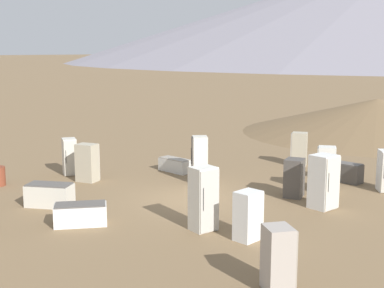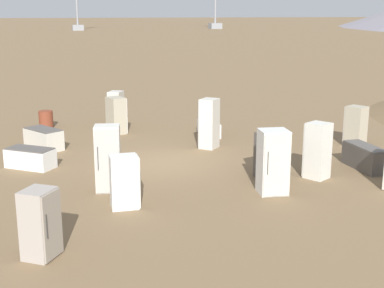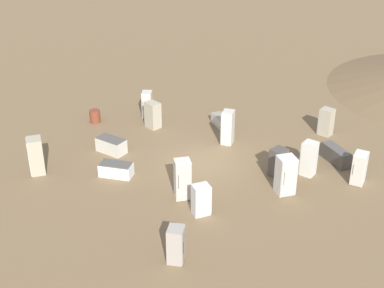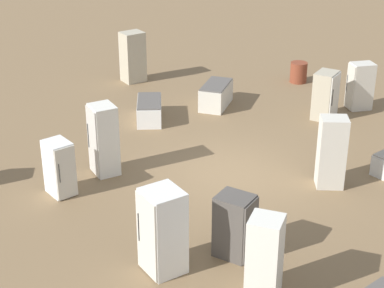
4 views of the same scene
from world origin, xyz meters
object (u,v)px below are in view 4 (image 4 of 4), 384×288
discarded_fridge_10 (265,258)px  discarded_fridge_15 (325,95)px  discarded_fridge_13 (235,226)px  discarded_fridge_9 (104,140)px  discarded_fridge_5 (332,152)px  discarded_fridge_11 (216,95)px  discarded_fridge_2 (162,231)px  discarded_fridge_1 (59,168)px  discarded_fridge_3 (360,86)px  discarded_fridge_14 (149,110)px  rusty_barrel (299,72)px  discarded_fridge_0 (133,57)px

discarded_fridge_10 → discarded_fridge_15: size_ratio=1.13×
discarded_fridge_13 → discarded_fridge_9: bearing=-108.2°
discarded_fridge_5 → discarded_fridge_11: 6.21m
discarded_fridge_2 → discarded_fridge_9: size_ratio=0.96×
discarded_fridge_1 → discarded_fridge_3: 10.54m
discarded_fridge_5 → discarded_fridge_9: bearing=175.7°
discarded_fridge_9 → discarded_fridge_15: bearing=-88.4°
discarded_fridge_3 → discarded_fridge_14: 6.97m
rusty_barrel → discarded_fridge_1: bearing=-81.6°
discarded_fridge_1 → discarded_fridge_11: size_ratio=0.82×
discarded_fridge_0 → discarded_fridge_3: 8.20m
discarded_fridge_10 → discarded_fridge_11: bearing=113.1°
discarded_fridge_15 → rusty_barrel: (-2.83, 2.07, -0.39)m
discarded_fridge_0 → discarded_fridge_2: discarded_fridge_0 is taller
discarded_fridge_9 → discarded_fridge_13: bearing=-168.4°
discarded_fridge_9 → rusty_barrel: bearing=-69.1°
discarded_fridge_2 → discarded_fridge_5: 5.49m
discarded_fridge_0 → discarded_fridge_3: bearing=-54.1°
discarded_fridge_2 → discarded_fridge_14: (-6.54, 4.67, -0.59)m
rusty_barrel → discarded_fridge_9: bearing=-81.6°
discarded_fridge_2 → discarded_fridge_9: discarded_fridge_9 is taller
discarded_fridge_0 → discarded_fridge_3: size_ratio=1.19×
discarded_fridge_2 → discarded_fridge_5: (-0.06, 5.49, 0.02)m
discarded_fridge_13 → discarded_fridge_14: discarded_fridge_13 is taller
discarded_fridge_0 → discarded_fridge_1: (5.74, -6.45, -0.22)m
discarded_fridge_13 → discarded_fridge_15: 8.31m
discarded_fridge_1 → discarded_fridge_15: bearing=174.8°
discarded_fridge_0 → discarded_fridge_10: bearing=-108.5°
discarded_fridge_3 → discarded_fridge_15: (-0.22, -1.53, -0.01)m
discarded_fridge_1 → discarded_fridge_14: size_ratio=0.83×
discarded_fridge_0 → discarded_fridge_10: size_ratio=1.07×
discarded_fridge_0 → discarded_fridge_14: 3.92m
discarded_fridge_0 → discarded_fridge_11: discarded_fridge_0 is taller
discarded_fridge_5 → discarded_fridge_13: discarded_fridge_5 is taller
discarded_fridge_5 → discarded_fridge_11: bearing=118.5°
discarded_fridge_2 → discarded_fridge_5: discarded_fridge_5 is taller
discarded_fridge_11 → discarded_fridge_14: discarded_fridge_11 is taller
discarded_fridge_10 → discarded_fridge_15: discarded_fridge_10 is taller
discarded_fridge_3 → discarded_fridge_5: (2.71, -5.03, 0.16)m
discarded_fridge_0 → discarded_fridge_2: (9.93, -6.53, -0.01)m
discarded_fridge_2 → discarded_fridge_3: 10.88m
discarded_fridge_0 → discarded_fridge_14: (3.40, -1.86, -0.60)m
discarded_fridge_1 → discarded_fridge_14: (-2.35, 4.59, -0.38)m
discarded_fridge_14 → discarded_fridge_11: bearing=-153.3°
discarded_fridge_9 → discarded_fridge_10: size_ratio=1.10×
discarded_fridge_5 → discarded_fridge_14: 6.56m
discarded_fridge_5 → discarded_fridge_10: size_ratio=1.08×
discarded_fridge_11 → discarded_fridge_13: bearing=-71.4°
discarded_fridge_15 → discarded_fridge_14: bearing=-57.3°
discarded_fridge_0 → discarded_fridge_14: size_ratio=1.09×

